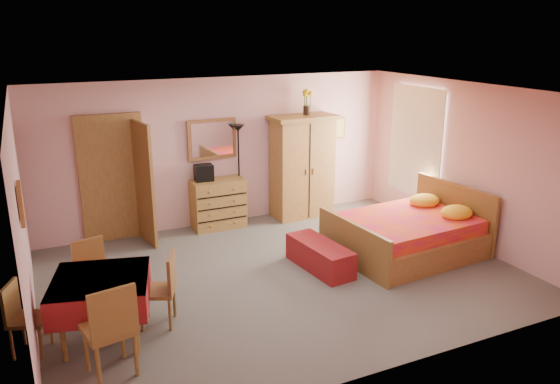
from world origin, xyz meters
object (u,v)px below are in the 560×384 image
chest_of_drawers (218,204)px  wardrobe (302,167)px  bench (320,256)px  bed (406,224)px  dining_table (103,308)px  chair_east (157,290)px  wall_mirror (212,139)px  chair_west (29,318)px  chair_north (96,277)px  chair_south (108,328)px  sunflower_vase (307,102)px  floor_lamp (239,174)px  stereo (204,173)px

chest_of_drawers → wardrobe: size_ratio=0.48×
chest_of_drawers → bench: 2.43m
bench → bed: bearing=-3.0°
wardrobe → dining_table: 4.92m
chest_of_drawers → chair_east: bearing=-121.5°
wardrobe → bench: (-0.85, -2.22, -0.75)m
chest_of_drawers → bench: bearing=-71.4°
wall_mirror → chair_west: (-3.12, -3.05, -1.14)m
bed → chair_north: bed is taller
bench → chair_north: chair_north is taller
chair_north → bed: bearing=163.3°
chair_west → chest_of_drawers: bearing=154.9°
dining_table → chair_south: chair_south is taller
sunflower_vase → chair_north: bearing=-152.4°
wall_mirror → dining_table: bearing=-130.8°
floor_lamp → sunflower_vase: sunflower_vase is taller
wardrobe → chair_north: bearing=-154.5°
sunflower_vase → chair_north: 4.88m
chest_of_drawers → sunflower_vase: size_ratio=2.01×
bed → chair_west: bearing=-179.3°
chair_south → chair_north: 1.45m
sunflower_vase → chair_north: (-4.06, -2.13, -1.68)m
stereo → bed: stereo is taller
floor_lamp → chair_west: floor_lamp is taller
stereo → floor_lamp: floor_lamp is taller
wall_mirror → bench: wall_mirror is taller
dining_table → chair_north: 0.75m
dining_table → chair_east: chair_east is taller
stereo → chair_south: stereo is taller
wall_mirror → chair_east: 3.67m
stereo → sunflower_vase: (1.94, -0.08, 1.11)m
chair_west → sunflower_vase: bearing=142.7°
wall_mirror → chair_south: 4.62m
sunflower_vase → bench: bearing=-112.7°
wall_mirror → chair_north: size_ratio=1.00×
sunflower_vase → bed: (0.53, -2.34, -1.62)m
bed → chair_east: bearing=-177.7°
floor_lamp → chair_north: bearing=-140.8°
bench → wall_mirror: bearing=107.2°
stereo → chair_south: bearing=-120.7°
chair_north → chair_west: chair_north is taller
chair_south → chair_west: 1.05m
wardrobe → dining_table: size_ratio=1.83×
chair_south → wall_mirror: bearing=47.2°
stereo → wardrobe: bearing=-3.9°
floor_lamp → dining_table: (-2.80, -3.01, -0.51)m
wall_mirror → sunflower_vase: size_ratio=1.95×
dining_table → chair_east: bearing=5.9°
chest_of_drawers → dining_table: 3.74m
stereo → bench: bearing=-67.1°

